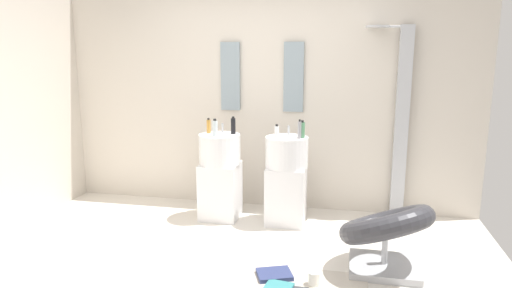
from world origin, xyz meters
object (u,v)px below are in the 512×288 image
(soap_bottle_clear, at_px, (215,128))
(soap_bottle_black, at_px, (233,126))
(soap_bottle_white, at_px, (277,131))
(coffee_mug, at_px, (314,278))
(pedestal_sink_left, at_px, (220,175))
(shower_column, at_px, (400,119))
(soap_bottle_amber, at_px, (209,126))
(magazine_navy, at_px, (274,274))
(pedestal_sink_right, at_px, (286,178))
(lounge_chair, at_px, (386,230))
(soap_bottle_grey, at_px, (299,130))
(soap_bottle_green, at_px, (302,130))

(soap_bottle_clear, height_order, soap_bottle_black, soap_bottle_black)
(soap_bottle_clear, height_order, soap_bottle_white, soap_bottle_clear)
(soap_bottle_black, bearing_deg, coffee_mug, -53.79)
(pedestal_sink_left, height_order, soap_bottle_white, soap_bottle_white)
(shower_column, bearing_deg, pedestal_sink_left, -167.10)
(soap_bottle_amber, height_order, soap_bottle_white, soap_bottle_amber)
(magazine_navy, height_order, soap_bottle_amber, soap_bottle_amber)
(pedestal_sink_right, xyz_separation_m, soap_bottle_white, (-0.11, -0.00, 0.50))
(lounge_chair, height_order, soap_bottle_amber, soap_bottle_amber)
(shower_column, relative_size, coffee_mug, 19.84)
(pedestal_sink_left, distance_m, soap_bottle_grey, 1.01)
(lounge_chair, xyz_separation_m, soap_bottle_green, (-0.79, 0.88, 0.66))
(pedestal_sink_left, height_order, soap_bottle_amber, soap_bottle_amber)
(soap_bottle_black, bearing_deg, magazine_navy, -62.61)
(pedestal_sink_right, xyz_separation_m, soap_bottle_amber, (-0.85, 0.06, 0.51))
(coffee_mug, xyz_separation_m, soap_bottle_grey, (-0.27, 1.22, 0.95))
(magazine_navy, height_order, soap_bottle_green, soap_bottle_green)
(soap_bottle_white, bearing_deg, soap_bottle_grey, -12.41)
(soap_bottle_clear, bearing_deg, pedestal_sink_right, 9.51)
(shower_column, bearing_deg, soap_bottle_amber, -169.47)
(shower_column, bearing_deg, soap_bottle_white, -161.07)
(shower_column, relative_size, soap_bottle_amber, 12.62)
(pedestal_sink_left, xyz_separation_m, shower_column, (1.87, 0.43, 0.60))
(soap_bottle_green, relative_size, soap_bottle_grey, 0.93)
(soap_bottle_green, bearing_deg, pedestal_sink_left, 178.75)
(pedestal_sink_left, height_order, pedestal_sink_right, same)
(soap_bottle_green, relative_size, soap_bottle_black, 0.97)
(pedestal_sink_left, xyz_separation_m, magazine_navy, (0.80, -1.21, -0.45))
(pedestal_sink_right, relative_size, magazine_navy, 3.77)
(pedestal_sink_right, relative_size, lounge_chair, 0.93)
(pedestal_sink_right, relative_size, soap_bottle_grey, 5.32)
(lounge_chair, bearing_deg, coffee_mug, -145.43)
(shower_column, distance_m, soap_bottle_clear, 1.96)
(soap_bottle_white, bearing_deg, coffee_mug, -68.33)
(pedestal_sink_left, distance_m, soap_bottle_amber, 0.54)
(pedestal_sink_right, distance_m, lounge_chair, 1.32)
(lounge_chair, xyz_separation_m, soap_bottle_amber, (-1.80, 0.96, 0.65))
(soap_bottle_amber, distance_m, soap_bottle_black, 0.27)
(coffee_mug, distance_m, soap_bottle_amber, 2.06)
(coffee_mug, bearing_deg, shower_column, 66.40)
(shower_column, relative_size, magazine_navy, 7.56)
(soap_bottle_black, bearing_deg, soap_bottle_clear, -127.17)
(pedestal_sink_right, bearing_deg, magazine_navy, -86.28)
(soap_bottle_white, bearing_deg, magazine_navy, -81.30)
(soap_bottle_white, bearing_deg, soap_bottle_black, 171.66)
(soap_bottle_grey, xyz_separation_m, soap_bottle_white, (-0.24, 0.05, -0.03))
(pedestal_sink_right, relative_size, shower_column, 0.50)
(lounge_chair, distance_m, soap_bottle_green, 1.35)
(soap_bottle_amber, relative_size, soap_bottle_clear, 0.89)
(magazine_navy, bearing_deg, soap_bottle_green, 64.77)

